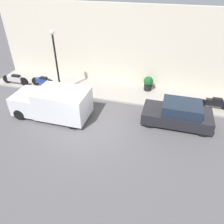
{
  "coord_description": "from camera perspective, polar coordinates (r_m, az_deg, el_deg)",
  "views": [
    {
      "loc": [
        -8.91,
        -3.74,
        7.62
      ],
      "look_at": [
        1.09,
        -0.97,
        0.6
      ],
      "focal_mm": 35.0,
      "sensor_mm": 36.0,
      "label": 1
    }
  ],
  "objects": [
    {
      "name": "building_facade",
      "position": [
        16.08,
        1.37,
        16.71
      ],
      "size": [
        0.3,
        17.97,
        5.64
      ],
      "color": "beige",
      "rests_on": "ground_plane"
    },
    {
      "name": "motorcycle_black",
      "position": [
        14.98,
        25.18,
        2.21
      ],
      "size": [
        0.3,
        1.91,
        0.72
      ],
      "color": "black",
      "rests_on": "sidewalk"
    },
    {
      "name": "scooter_silver",
      "position": [
        17.98,
        -23.98,
        7.88
      ],
      "size": [
        0.3,
        2.13,
        0.76
      ],
      "color": "#B7B7BF",
      "rests_on": "sidewalk"
    },
    {
      "name": "sidewalk",
      "position": [
        15.82,
        -0.12,
        5.53
      ],
      "size": [
        2.7,
        17.97,
        0.12
      ],
      "color": "gray",
      "rests_on": "ground_plane"
    },
    {
      "name": "delivery_van",
      "position": [
        13.27,
        -15.28,
        2.35
      ],
      "size": [
        2.0,
        4.51,
        1.78
      ],
      "color": "silver",
      "rests_on": "ground_plane"
    },
    {
      "name": "motorcycle_blue",
      "position": [
        16.98,
        -17.66,
        7.71
      ],
      "size": [
        0.3,
        1.8,
        0.73
      ],
      "color": "navy",
      "rests_on": "sidewalk"
    },
    {
      "name": "potted_plant",
      "position": [
        15.81,
        9.44,
        7.48
      ],
      "size": [
        0.67,
        0.67,
        1.02
      ],
      "color": "black",
      "rests_on": "sidewalk"
    },
    {
      "name": "parked_car",
      "position": [
        12.82,
        16.86,
        -0.46
      ],
      "size": [
        1.8,
        3.81,
        1.39
      ],
      "color": "black",
      "rests_on": "ground_plane"
    },
    {
      "name": "streetlamp",
      "position": [
        14.98,
        -14.62,
        14.43
      ],
      "size": [
        0.31,
        0.31,
        4.26
      ],
      "color": "black",
      "rests_on": "sidewalk"
    },
    {
      "name": "ground_plane",
      "position": [
        12.31,
        -5.74,
        -4.39
      ],
      "size": [
        60.0,
        60.0,
        0.0
      ],
      "primitive_type": "plane",
      "color": "#514F51"
    }
  ]
}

